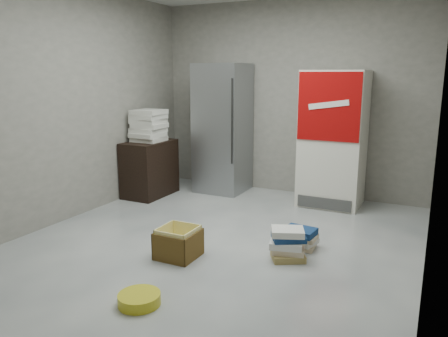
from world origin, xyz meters
TOP-DOWN VIEW (x-y plane):
  - ground at (0.00, 0.00)m, footprint 5.00×5.00m
  - room_shell at (0.00, 0.00)m, footprint 4.04×5.04m
  - steel_fridge at (-0.90, 2.13)m, footprint 0.70×0.72m
  - coke_cooler at (0.75, 2.12)m, footprint 0.80×0.73m
  - wood_shelf at (-1.73, 1.40)m, footprint 0.50×0.80m
  - supply_box_stack at (-1.73, 1.41)m, footprint 0.43×0.44m
  - phonebook_stack_main at (0.81, 0.10)m, footprint 0.39×0.39m
  - phonebook_stack_side at (0.83, 0.44)m, footprint 0.35×0.31m
  - cardboard_box at (-0.16, -0.32)m, footprint 0.37×0.37m
  - bucket_lid at (0.05, -1.22)m, footprint 0.43×0.43m

SIDE VIEW (x-z plane):
  - ground at x=0.00m, z-range 0.00..0.00m
  - bucket_lid at x=0.05m, z-range 0.00..0.09m
  - phonebook_stack_side at x=0.83m, z-range 0.00..0.21m
  - cardboard_box at x=-0.16m, z-range -0.03..0.27m
  - phonebook_stack_main at x=0.81m, z-range 0.00..0.31m
  - wood_shelf at x=-1.73m, z-range 0.00..0.80m
  - coke_cooler at x=0.75m, z-range 0.00..1.80m
  - steel_fridge at x=-0.90m, z-range 0.00..1.90m
  - supply_box_stack at x=-1.73m, z-range 0.80..1.25m
  - room_shell at x=0.00m, z-range 0.39..3.21m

